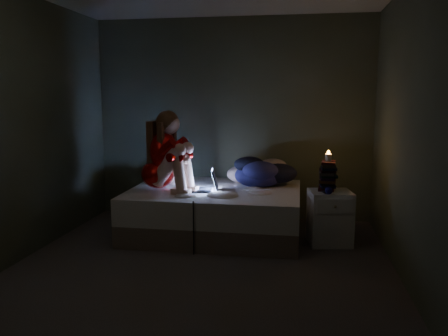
% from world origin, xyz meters
% --- Properties ---
extents(floor, '(3.60, 3.80, 0.02)m').
position_xyz_m(floor, '(0.00, 0.00, -0.01)').
color(floor, '#33302F').
rests_on(floor, ground).
extents(wall_back, '(3.60, 0.02, 2.60)m').
position_xyz_m(wall_back, '(0.00, 1.91, 1.30)').
color(wall_back, '#373F2E').
rests_on(wall_back, ground).
extents(wall_front, '(3.60, 0.02, 2.60)m').
position_xyz_m(wall_front, '(0.00, -1.91, 1.30)').
color(wall_front, '#373F2E').
rests_on(wall_front, ground).
extents(wall_left, '(0.02, 3.80, 2.60)m').
position_xyz_m(wall_left, '(-1.81, 0.00, 1.30)').
color(wall_left, '#373F2E').
rests_on(wall_left, ground).
extents(wall_right, '(0.02, 3.80, 2.60)m').
position_xyz_m(wall_right, '(1.81, 0.00, 1.30)').
color(wall_right, '#373F2E').
rests_on(wall_right, ground).
extents(bed, '(1.95, 1.46, 0.54)m').
position_xyz_m(bed, '(-0.07, 1.10, 0.27)').
color(bed, '#BCB7B1').
rests_on(bed, ground).
extents(pillow, '(0.47, 0.34, 0.14)m').
position_xyz_m(pillow, '(-0.73, 1.39, 0.60)').
color(pillow, silver).
rests_on(pillow, bed).
extents(woman, '(0.64, 0.50, 0.92)m').
position_xyz_m(woman, '(-0.70, 0.91, 0.99)').
color(woman, '#A00404').
rests_on(woman, bed).
extents(laptop, '(0.41, 0.32, 0.26)m').
position_xyz_m(laptop, '(-0.21, 0.95, 0.67)').
color(laptop, black).
rests_on(laptop, bed).
extents(clothes_pile, '(0.65, 0.54, 0.36)m').
position_xyz_m(clothes_pile, '(0.40, 1.39, 0.72)').
color(clothes_pile, navy).
rests_on(clothes_pile, bed).
extents(nightstand, '(0.50, 0.46, 0.59)m').
position_xyz_m(nightstand, '(1.23, 0.94, 0.29)').
color(nightstand, silver).
rests_on(nightstand, ground).
extents(book_stack, '(0.19, 0.25, 0.34)m').
position_xyz_m(book_stack, '(1.19, 0.99, 0.76)').
color(book_stack, black).
rests_on(book_stack, nightstand).
extents(candle, '(0.07, 0.07, 0.08)m').
position_xyz_m(candle, '(1.19, 0.99, 0.97)').
color(candle, beige).
rests_on(candle, book_stack).
extents(phone, '(0.10, 0.15, 0.01)m').
position_xyz_m(phone, '(1.16, 0.88, 0.59)').
color(phone, black).
rests_on(phone, nightstand).
extents(blue_orb, '(0.08, 0.08, 0.08)m').
position_xyz_m(blue_orb, '(1.17, 0.78, 0.63)').
color(blue_orb, '#0D0C56').
rests_on(blue_orb, nightstand).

